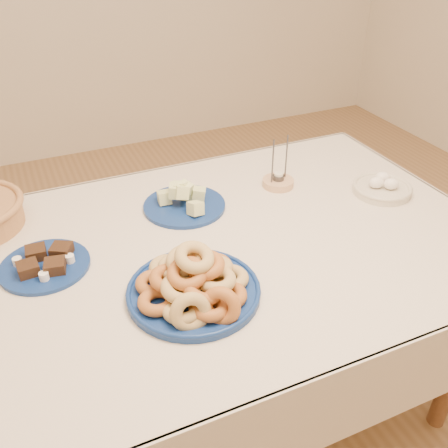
{
  "coord_description": "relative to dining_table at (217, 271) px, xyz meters",
  "views": [
    {
      "loc": [
        -0.48,
        -1.13,
        1.62
      ],
      "look_at": [
        0.0,
        -0.05,
        0.85
      ],
      "focal_mm": 40.0,
      "sensor_mm": 36.0,
      "label": 1
    }
  ],
  "objects": [
    {
      "name": "egg_bowl",
      "position": [
        0.65,
        0.05,
        0.13
      ],
      "size": [
        0.27,
        0.27,
        0.07
      ],
      "rotation": [
        0.0,
        0.0,
        -0.4
      ],
      "color": "beige",
      "rests_on": "dining_table"
    },
    {
      "name": "dining_table",
      "position": [
        0.0,
        0.0,
        0.0
      ],
      "size": [
        1.71,
        1.11,
        0.75
      ],
      "color": "brown",
      "rests_on": "ground"
    },
    {
      "name": "melon_plate",
      "position": [
        -0.02,
        0.24,
        0.13
      ],
      "size": [
        0.31,
        0.31,
        0.1
      ],
      "rotation": [
        0.0,
        0.0,
        -0.15
      ],
      "color": "navy",
      "rests_on": "dining_table"
    },
    {
      "name": "candle_holder",
      "position": [
        0.34,
        0.24,
        0.12
      ],
      "size": [
        0.14,
        0.14,
        0.19
      ],
      "rotation": [
        0.0,
        0.0,
        0.24
      ],
      "color": "tan",
      "rests_on": "dining_table"
    },
    {
      "name": "ground",
      "position": [
        0.0,
        0.0,
        -0.64
      ],
      "size": [
        5.0,
        5.0,
        0.0
      ],
      "primitive_type": "plane",
      "color": "#936C45",
      "rests_on": "ground"
    },
    {
      "name": "brownie_plate",
      "position": [
        -0.49,
        0.09,
        0.12
      ],
      "size": [
        0.28,
        0.28,
        0.04
      ],
      "rotation": [
        0.0,
        0.0,
        -0.12
      ],
      "color": "navy",
      "rests_on": "dining_table"
    },
    {
      "name": "donut_platter",
      "position": [
        -0.15,
        -0.19,
        0.15
      ],
      "size": [
        0.44,
        0.44,
        0.16
      ],
      "rotation": [
        0.0,
        0.0,
        -0.28
      ],
      "color": "navy",
      "rests_on": "dining_table"
    }
  ]
}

